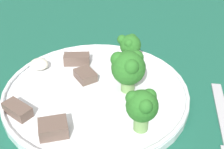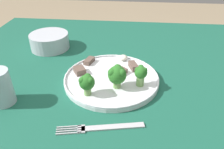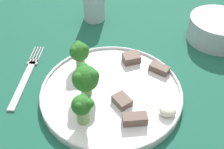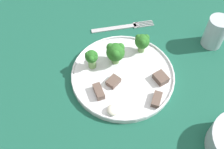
# 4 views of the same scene
# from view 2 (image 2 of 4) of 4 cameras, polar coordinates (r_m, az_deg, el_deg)

# --- Properties ---
(table) EXTENTS (1.15, 1.13, 0.77)m
(table) POSITION_cam_2_polar(r_m,az_deg,el_deg) (0.70, -1.58, -9.54)
(table) COLOR #195642
(table) RESTS_ON ground_plane
(dinner_plate) EXTENTS (0.28, 0.28, 0.02)m
(dinner_plate) POSITION_cam_2_polar(r_m,az_deg,el_deg) (0.66, -0.13, -1.10)
(dinner_plate) COLOR white
(dinner_plate) RESTS_ON table
(fork) EXTENTS (0.06, 0.20, 0.00)m
(fork) POSITION_cam_2_polar(r_m,az_deg,el_deg) (0.52, -2.78, -13.73)
(fork) COLOR #B2B2B7
(fork) RESTS_ON table
(cream_bowl) EXTENTS (0.15, 0.15, 0.06)m
(cream_bowl) POSITION_cam_2_polar(r_m,az_deg,el_deg) (0.89, -15.96, 8.30)
(cream_bowl) COLOR #B7BCC6
(cream_bowl) RESTS_ON table
(drinking_glass) EXTENTS (0.06, 0.06, 0.10)m
(drinking_glass) POSITION_cam_2_polar(r_m,az_deg,el_deg) (0.63, -27.08, -3.43)
(drinking_glass) COLOR #B2C1CC
(drinking_glass) RESTS_ON table
(broccoli_floret_near_rim_left) EXTENTS (0.05, 0.05, 0.07)m
(broccoli_floret_near_rim_left) POSITION_cam_2_polar(r_m,az_deg,el_deg) (0.60, 1.35, -0.05)
(broccoli_floret_near_rim_left) COLOR #709E56
(broccoli_floret_near_rim_left) RESTS_ON dinner_plate
(broccoli_floret_center_left) EXTENTS (0.04, 0.04, 0.06)m
(broccoli_floret_center_left) POSITION_cam_2_polar(r_m,az_deg,el_deg) (0.61, 7.53, 0.39)
(broccoli_floret_center_left) COLOR #709E56
(broccoli_floret_center_left) RESTS_ON dinner_plate
(broccoli_floret_back_left) EXTENTS (0.04, 0.04, 0.06)m
(broccoli_floret_back_left) POSITION_cam_2_polar(r_m,az_deg,el_deg) (0.57, -6.57, -2.09)
(broccoli_floret_back_left) COLOR #709E56
(broccoli_floret_back_left) RESTS_ON dinner_plate
(meat_slice_front_slice) EXTENTS (0.05, 0.05, 0.02)m
(meat_slice_front_slice) POSITION_cam_2_polar(r_m,az_deg,el_deg) (0.68, -8.46, 1.08)
(meat_slice_front_slice) COLOR brown
(meat_slice_front_slice) RESTS_ON dinner_plate
(meat_slice_middle_slice) EXTENTS (0.04, 0.04, 0.01)m
(meat_slice_middle_slice) POSITION_cam_2_polar(r_m,az_deg,el_deg) (0.68, 2.31, 0.84)
(meat_slice_middle_slice) COLOR brown
(meat_slice_middle_slice) RESTS_ON dinner_plate
(meat_slice_rear_slice) EXTENTS (0.05, 0.03, 0.01)m
(meat_slice_rear_slice) POSITION_cam_2_polar(r_m,az_deg,el_deg) (0.74, -6.00, 3.57)
(meat_slice_rear_slice) COLOR brown
(meat_slice_rear_slice) RESTS_ON dinner_plate
(meat_slice_edge_slice) EXTENTS (0.05, 0.03, 0.02)m
(meat_slice_edge_slice) POSITION_cam_2_polar(r_m,az_deg,el_deg) (0.70, 5.59, 2.22)
(meat_slice_edge_slice) COLOR brown
(meat_slice_edge_slice) RESTS_ON dinner_plate
(sauce_dollop) EXTENTS (0.03, 0.03, 0.02)m
(sauce_dollop) POSITION_cam_2_polar(r_m,az_deg,el_deg) (0.75, 2.95, 4.41)
(sauce_dollop) COLOR silver
(sauce_dollop) RESTS_ON dinner_plate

